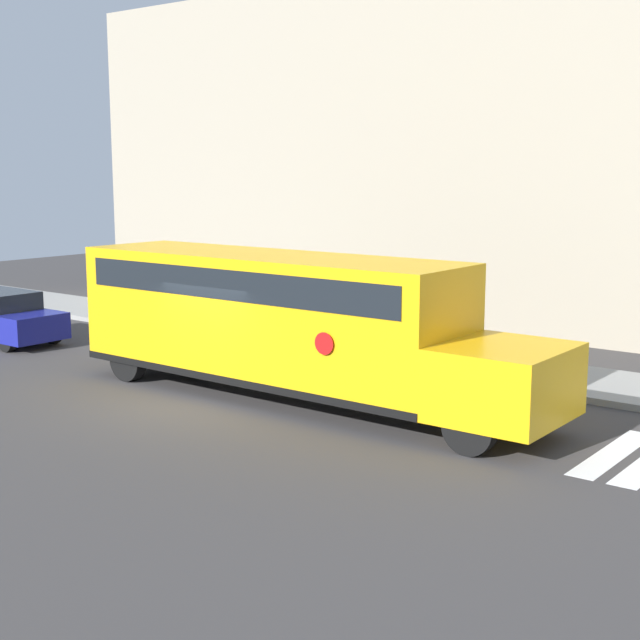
{
  "coord_description": "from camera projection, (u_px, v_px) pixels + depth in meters",
  "views": [
    {
      "loc": [
        13.49,
        -13.16,
        4.97
      ],
      "look_at": [
        1.79,
        1.97,
        1.73
      ],
      "focal_mm": 50.0,
      "sensor_mm": 36.0,
      "label": 1
    }
  ],
  "objects": [
    {
      "name": "ground_plane",
      "position": [
        199.0,
        402.0,
        19.23
      ],
      "size": [
        60.0,
        60.0,
        0.0
      ],
      "primitive_type": "plane",
      "color": "#3A3838"
    },
    {
      "name": "parked_car",
      "position": [
        1.0,
        317.0,
        25.86
      ],
      "size": [
        4.08,
        1.74,
        1.47
      ],
      "color": "navy",
      "rests_on": "ground"
    },
    {
      "name": "school_bus",
      "position": [
        284.0,
        317.0,
        19.36
      ],
      "size": [
        11.48,
        2.57,
        3.14
      ],
      "color": "#EAA80F",
      "rests_on": "ground"
    },
    {
      "name": "building_backdrop",
      "position": [
        487.0,
        151.0,
        28.44
      ],
      "size": [
        32.0,
        4.0,
        11.12
      ],
      "color": "#9E937F",
      "rests_on": "ground"
    },
    {
      "name": "sidewalk_strip",
      "position": [
        370.0,
        351.0,
        24.29
      ],
      "size": [
        44.0,
        3.0,
        0.15
      ],
      "color": "gray",
      "rests_on": "ground"
    }
  ]
}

